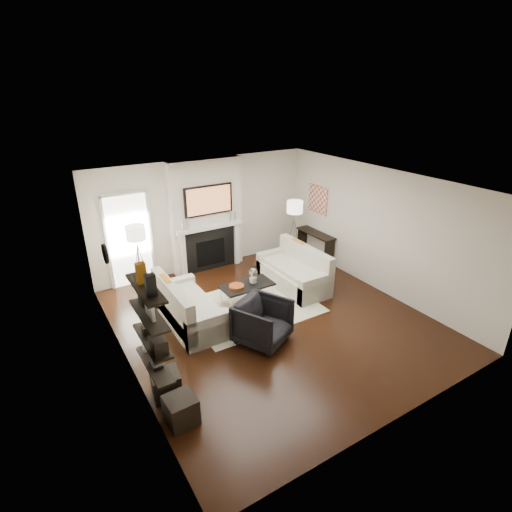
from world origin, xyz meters
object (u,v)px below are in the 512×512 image
loveseat_left_base (191,314)px  lamp_right_shade (295,207)px  armchair (263,320)px  lamp_left_shade (136,233)px  loveseat_right_base (293,278)px  ottoman_near (166,384)px  coffee_table (247,285)px

loveseat_left_base → lamp_right_shade: 3.91m
loveseat_left_base → armchair: bearing=-54.1°
loveseat_left_base → armchair: size_ratio=2.07×
lamp_left_shade → lamp_right_shade: size_ratio=1.00×
armchair → loveseat_right_base: bearing=12.4°
loveseat_left_base → ottoman_near: loveseat_left_base is taller
loveseat_left_base → loveseat_right_base: same height
lamp_left_shade → ottoman_near: bearing=-100.9°
coffee_table → lamp_left_shade: bearing=140.5°
loveseat_left_base → loveseat_right_base: bearing=4.8°
loveseat_right_base → armchair: (-1.71, -1.42, 0.22)m
loveseat_right_base → lamp_right_shade: size_ratio=4.50×
coffee_table → armchair: 1.41m
ottoman_near → lamp_right_shade: bearing=33.5°
loveseat_left_base → loveseat_right_base: size_ratio=1.00×
ottoman_near → lamp_left_shade: bearing=79.1°
armchair → ottoman_near: armchair is taller
lamp_right_shade → loveseat_left_base: bearing=-158.1°
coffee_table → lamp_right_shade: (2.11, 1.25, 1.05)m
armchair → ottoman_near: size_ratio=2.17×
loveseat_right_base → ottoman_near: loveseat_right_base is taller
lamp_right_shade → ottoman_near: bearing=-146.5°
lamp_left_shade → lamp_right_shade: bearing=-3.3°
loveseat_left_base → lamp_left_shade: bearing=105.8°
coffee_table → lamp_left_shade: 2.54m
lamp_left_shade → ottoman_near: lamp_left_shade is taller
armchair → lamp_left_shade: bearing=88.0°
armchair → loveseat_left_base: bearing=98.6°
loveseat_left_base → lamp_left_shade: (-0.45, 1.61, 1.24)m
lamp_right_shade → ottoman_near: 5.56m
loveseat_right_base → armchair: size_ratio=2.07×
armchair → ottoman_near: bearing=164.5°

